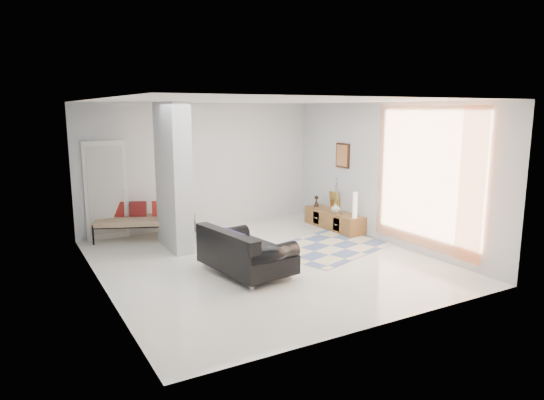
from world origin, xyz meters
TOP-DOWN VIEW (x-y plane):
  - floor at (0.00, 0.00)m, footprint 6.00×6.00m
  - ceiling at (0.00, 0.00)m, footprint 6.00×6.00m
  - wall_back at (0.00, 3.00)m, footprint 6.00×0.00m
  - wall_front at (0.00, -3.00)m, footprint 6.00×0.00m
  - wall_left at (-2.75, 0.00)m, footprint 0.00×6.00m
  - wall_right at (2.75, 0.00)m, footprint 0.00×6.00m
  - partition_column at (-1.10, 1.60)m, footprint 0.35×1.20m
  - hallway_door at (-2.10, 2.96)m, footprint 0.85×0.06m
  - curtain at (2.67, -1.15)m, footprint 0.00×2.55m
  - wall_art at (2.72, 1.34)m, footprint 0.04×0.45m
  - media_console at (2.52, 1.34)m, footprint 0.45×1.73m
  - loveseat at (-0.62, -0.41)m, footprint 1.19×1.76m
  - daybed at (-1.41, 2.63)m, footprint 2.16×1.55m
  - area_rug at (1.60, 0.20)m, footprint 2.93×2.39m
  - cylinder_lamp at (2.50, 0.59)m, footprint 0.10×0.10m
  - bronze_figurine at (2.47, 1.97)m, footprint 0.14×0.14m
  - vase at (2.47, 1.22)m, footprint 0.22×0.22m

SIDE VIEW (x-z plane):
  - floor at x=0.00m, z-range 0.00..0.00m
  - area_rug at x=1.60m, z-range 0.00..0.01m
  - media_console at x=2.52m, z-range -0.20..0.61m
  - loveseat at x=-0.62m, z-range -0.03..0.73m
  - daybed at x=-1.41m, z-range 0.03..0.79m
  - vase at x=2.47m, z-range 0.40..0.62m
  - bronze_figurine at x=2.47m, z-range 0.40..0.66m
  - cylinder_lamp at x=2.50m, z-range 0.40..0.95m
  - hallway_door at x=-2.10m, z-range 0.00..2.04m
  - partition_column at x=-1.10m, z-range 0.00..2.80m
  - wall_back at x=0.00m, z-range -1.60..4.40m
  - wall_front at x=0.00m, z-range -1.60..4.40m
  - wall_left at x=-2.75m, z-range -1.60..4.40m
  - wall_right at x=2.75m, z-range -1.60..4.40m
  - curtain at x=2.67m, z-range 0.17..2.72m
  - wall_art at x=2.72m, z-range 1.38..1.92m
  - ceiling at x=0.00m, z-range 2.80..2.80m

